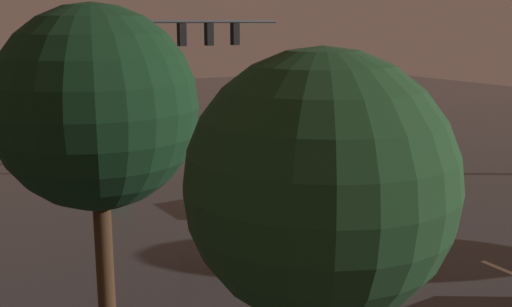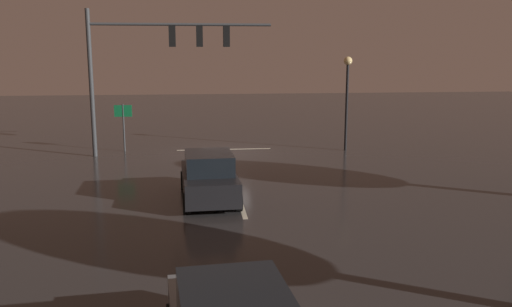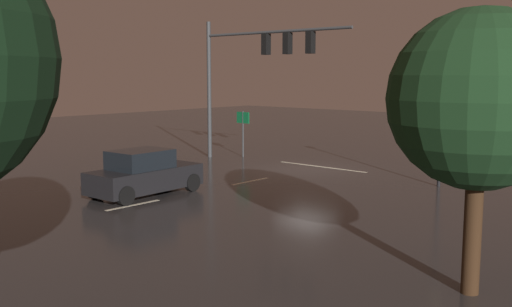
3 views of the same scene
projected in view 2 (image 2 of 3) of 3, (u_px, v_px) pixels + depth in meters
name	position (u px, v px, depth m)	size (l,w,h in m)	color
ground_plane	(225.00, 153.00, 27.45)	(80.00, 80.00, 0.00)	#2D2B2B
traffic_signal_assembly	(156.00, 52.00, 26.10)	(8.93, 0.47, 7.16)	#383A3D
lane_dash_far	(230.00, 170.00, 23.55)	(2.20, 0.16, 0.01)	beige
lane_dash_mid	(242.00, 209.00, 17.69)	(2.20, 0.16, 0.01)	beige
lane_dash_near	(266.00, 287.00, 11.83)	(2.20, 0.16, 0.01)	beige
stop_bar	(224.00, 149.00, 28.58)	(5.00, 0.16, 0.01)	beige
car_approaching	(209.00, 177.00, 18.71)	(2.08, 4.44, 1.70)	black
street_lamp_left_kerb	(347.00, 85.00, 27.69)	(0.44, 0.44, 4.89)	black
route_sign	(123.00, 117.00, 27.72)	(0.90, 0.10, 2.47)	#383A3D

